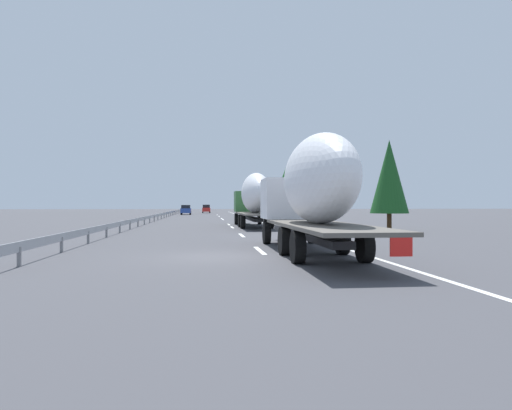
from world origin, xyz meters
TOP-DOWN VIEW (x-y plane):
  - ground_plane at (40.00, 0.00)m, footprint 260.00×260.00m
  - lane_stripe_0 at (2.00, -1.80)m, footprint 3.20×0.20m
  - lane_stripe_1 at (11.16, -1.80)m, footprint 3.20×0.20m
  - lane_stripe_2 at (20.81, -1.80)m, footprint 3.20×0.20m
  - lane_stripe_3 at (26.02, -1.80)m, footprint 3.20×0.20m
  - lane_stripe_4 at (39.96, -1.80)m, footprint 3.20×0.20m
  - lane_stripe_5 at (44.59, -1.80)m, footprint 3.20×0.20m
  - lane_stripe_6 at (55.30, -1.80)m, footprint 3.20×0.20m
  - lane_stripe_7 at (65.80, -1.80)m, footprint 3.20×0.20m
  - edge_line_right at (45.00, -5.50)m, footprint 110.00×0.20m
  - truck_lead at (20.88, -3.60)m, footprint 13.82×2.55m
  - truck_trailing at (0.54, -3.60)m, footprint 13.52×2.55m
  - car_red_compact at (84.37, 0.11)m, footprint 4.75×1.76m
  - car_blue_sedan at (67.81, 3.87)m, footprint 4.38×1.83m
  - road_sign at (45.44, -6.70)m, footprint 0.10×0.90m
  - tree_0 at (87.27, -9.86)m, footprint 3.30×3.30m
  - tree_1 at (41.09, -10.08)m, footprint 3.85×3.85m
  - tree_2 at (81.57, -11.48)m, footprint 3.22×3.22m
  - tree_3 at (14.91, -12.72)m, footprint 2.72×2.72m
  - tree_4 at (51.07, -13.33)m, footprint 2.95×2.95m
  - guardrail_median at (43.00, 6.00)m, footprint 94.00×0.10m

SIDE VIEW (x-z plane):
  - ground_plane at x=40.00m, z-range 0.00..0.00m
  - lane_stripe_0 at x=2.00m, z-range 0.00..0.01m
  - lane_stripe_1 at x=11.16m, z-range 0.00..0.01m
  - lane_stripe_2 at x=20.81m, z-range 0.00..0.01m
  - lane_stripe_3 at x=26.02m, z-range 0.00..0.01m
  - lane_stripe_4 at x=39.96m, z-range 0.00..0.01m
  - lane_stripe_5 at x=44.59m, z-range 0.00..0.01m
  - lane_stripe_6 at x=55.30m, z-range 0.00..0.01m
  - lane_stripe_7 at x=65.80m, z-range 0.00..0.01m
  - edge_line_right at x=45.00m, z-range 0.00..0.01m
  - guardrail_median at x=43.00m, z-range 0.20..0.96m
  - car_blue_sedan at x=67.81m, z-range 0.02..1.79m
  - car_red_compact at x=84.37m, z-range 0.01..1.83m
  - road_sign at x=45.44m, z-range 0.65..4.12m
  - truck_trailing at x=0.54m, z-range 0.28..4.64m
  - truck_lead at x=20.88m, z-range 0.30..4.68m
  - tree_4 at x=51.07m, z-range 0.70..6.43m
  - tree_3 at x=14.91m, z-range 0.61..7.12m
  - tree_1 at x=41.09m, z-range 0.93..8.05m
  - tree_0 at x=87.27m, z-range 0.82..8.33m
  - tree_2 at x=81.57m, z-range 0.91..8.28m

